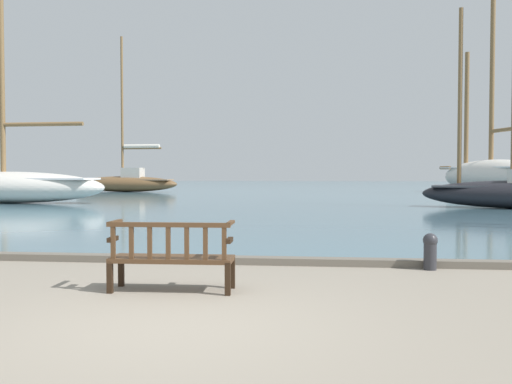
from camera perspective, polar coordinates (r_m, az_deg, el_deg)
name	(u,v)px	position (r m, az deg, el deg)	size (l,w,h in m)	color
ground_plane	(169,323)	(6.10, -8.71, -12.86)	(160.00, 160.00, 0.00)	gray
harbor_water	(301,189)	(49.74, 4.48, 0.29)	(100.00, 80.00, 0.08)	slate
quay_edge_kerb	(228,260)	(9.78, -2.85, -6.81)	(40.00, 0.30, 0.12)	#675F54
park_bench	(172,256)	(7.57, -8.44, -6.30)	(1.61, 0.56, 0.92)	black
sailboat_nearest_starboard	(8,184)	(29.35, -23.52, 0.71)	(9.68, 2.85, 12.86)	silver
sailboat_distant_harbor	(126,181)	(42.76, -12.89, 1.05)	(9.70, 2.59, 11.30)	brown
sailboat_far_starboard	(493,175)	(39.83, 22.61, 1.60)	(5.92, 12.82, 12.70)	silver
mooring_bollard	(430,249)	(9.54, 17.02, -5.50)	(0.23, 0.23, 0.59)	#2D2D33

